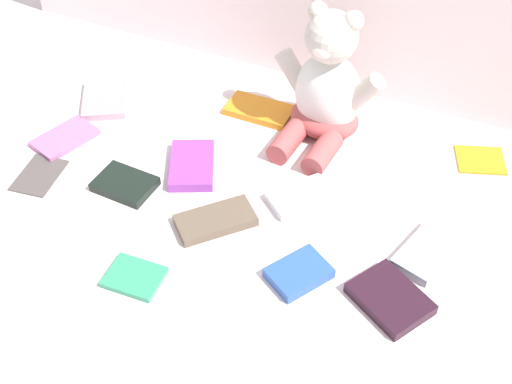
# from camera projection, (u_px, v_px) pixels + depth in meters

# --- Properties ---
(ground_plane) EXTENTS (3.20, 3.20, 0.00)m
(ground_plane) POSITION_uv_depth(u_px,v_px,m) (276.00, 196.00, 1.25)
(ground_plane) COLOR silver
(teddy_bear) EXTENTS (0.23, 0.21, 0.27)m
(teddy_bear) POSITION_uv_depth(u_px,v_px,m) (326.00, 90.00, 1.31)
(teddy_bear) COLOR white
(teddy_bear) RESTS_ON ground_plane
(book_case_0) EXTENTS (0.14, 0.15, 0.02)m
(book_case_0) POSITION_uv_depth(u_px,v_px,m) (216.00, 220.00, 1.19)
(book_case_0) COLOR brown
(book_case_0) RESTS_ON ground_plane
(book_case_1) EXTENTS (0.11, 0.12, 0.02)m
(book_case_1) POSITION_uv_depth(u_px,v_px,m) (299.00, 273.00, 1.11)
(book_case_1) COLOR #2B53AB
(book_case_1) RESTS_ON ground_plane
(book_case_2) EXTENTS (0.13, 0.15, 0.02)m
(book_case_2) POSITION_uv_depth(u_px,v_px,m) (191.00, 166.00, 1.29)
(book_case_2) COLOR purple
(book_case_2) RESTS_ON ground_plane
(book_case_3) EXTENTS (0.11, 0.11, 0.01)m
(book_case_3) POSITION_uv_depth(u_px,v_px,m) (481.00, 159.00, 1.32)
(book_case_3) COLOR orange
(book_case_3) RESTS_ON ground_plane
(book_case_4) EXTENTS (0.09, 0.08, 0.01)m
(book_case_4) POSITION_uv_depth(u_px,v_px,m) (134.00, 277.00, 1.11)
(book_case_4) COLOR #308E63
(book_case_4) RESTS_ON ground_plane
(book_case_5) EXTENTS (0.15, 0.14, 0.02)m
(book_case_5) POSITION_uv_depth(u_px,v_px,m) (390.00, 299.00, 1.07)
(book_case_5) COLOR black
(book_case_5) RESTS_ON ground_plane
(book_case_7) EXTENTS (0.11, 0.14, 0.01)m
(book_case_7) POSITION_uv_depth(u_px,v_px,m) (65.00, 138.00, 1.36)
(book_case_7) COLOR #B16395
(book_case_7) RESTS_ON ground_plane
(book_case_8) EXTENTS (0.14, 0.16, 0.02)m
(book_case_8) POSITION_uv_depth(u_px,v_px,m) (105.00, 99.00, 1.45)
(book_case_8) COLOR #A38998
(book_case_8) RESTS_ON ground_plane
(book_case_9) EXTENTS (0.10, 0.14, 0.02)m
(book_case_9) POSITION_uv_depth(u_px,v_px,m) (426.00, 252.00, 1.14)
(book_case_9) COLOR #8D96A4
(book_case_9) RESTS_ON ground_plane
(book_case_10) EXTENTS (0.13, 0.14, 0.02)m
(book_case_10) POSITION_uv_depth(u_px,v_px,m) (304.00, 196.00, 1.24)
(book_case_10) COLOR white
(book_case_10) RESTS_ON ground_plane
(book_case_11) EXTENTS (0.14, 0.07, 0.01)m
(book_case_11) POSITION_uv_depth(u_px,v_px,m) (259.00, 110.00, 1.42)
(book_case_11) COLOR orange
(book_case_11) RESTS_ON ground_plane
(book_case_12) EXTENTS (0.09, 0.11, 0.01)m
(book_case_12) POSITION_uv_depth(u_px,v_px,m) (39.00, 175.00, 1.28)
(book_case_12) COLOR #4E4644
(book_case_12) RESTS_ON ground_plane
(book_case_13) EXTENTS (0.11, 0.08, 0.02)m
(book_case_13) POSITION_uv_depth(u_px,v_px,m) (125.00, 184.00, 1.26)
(book_case_13) COLOR black
(book_case_13) RESTS_ON ground_plane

